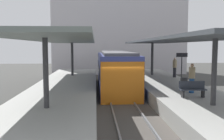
# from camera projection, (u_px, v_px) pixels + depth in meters

# --- Properties ---
(ground_plane) EXTENTS (80.00, 80.00, 0.00)m
(ground_plane) POSITION_uv_depth(u_px,v_px,m) (121.00, 104.00, 16.33)
(ground_plane) COLOR #383835
(platform_left) EXTENTS (4.40, 28.00, 1.00)m
(platform_left) POSITION_uv_depth(u_px,v_px,m) (62.00, 97.00, 16.03)
(platform_left) COLOR #9E9E99
(platform_left) RESTS_ON ground_plane
(platform_right) EXTENTS (4.40, 28.00, 1.00)m
(platform_right) POSITION_uv_depth(u_px,v_px,m) (178.00, 95.00, 16.53)
(platform_right) COLOR #9E9E99
(platform_right) RESTS_ON ground_plane
(track_ballast) EXTENTS (3.20, 28.00, 0.20)m
(track_ballast) POSITION_uv_depth(u_px,v_px,m) (121.00, 102.00, 16.32)
(track_ballast) COLOR #4C4742
(track_ballast) RESTS_ON ground_plane
(rail_near_side) EXTENTS (0.08, 28.00, 0.14)m
(rail_near_side) POSITION_uv_depth(u_px,v_px,m) (110.00, 100.00, 16.25)
(rail_near_side) COLOR slate
(rail_near_side) RESTS_ON track_ballast
(rail_far_side) EXTENTS (0.08, 28.00, 0.14)m
(rail_far_side) POSITION_uv_depth(u_px,v_px,m) (132.00, 99.00, 16.35)
(rail_far_side) COLOR slate
(rail_far_side) RESTS_ON track_ballast
(commuter_train) EXTENTS (2.78, 10.81, 3.10)m
(commuter_train) POSITION_uv_depth(u_px,v_px,m) (115.00, 71.00, 20.43)
(commuter_train) COLOR #38428C
(commuter_train) RESTS_ON track_ballast
(canopy_left) EXTENTS (4.18, 21.00, 3.25)m
(canopy_left) POSITION_uv_depth(u_px,v_px,m) (63.00, 40.00, 17.09)
(canopy_left) COLOR #333335
(canopy_left) RESTS_ON platform_left
(canopy_right) EXTENTS (4.18, 21.00, 3.22)m
(canopy_right) POSITION_uv_depth(u_px,v_px,m) (173.00, 41.00, 17.59)
(canopy_right) COLOR #333335
(canopy_right) RESTS_ON platform_right
(platform_bench) EXTENTS (1.40, 0.41, 0.86)m
(platform_bench) POSITION_uv_depth(u_px,v_px,m) (192.00, 89.00, 13.37)
(platform_bench) COLOR black
(platform_bench) RESTS_ON platform_right
(platform_sign) EXTENTS (0.90, 0.08, 2.21)m
(platform_sign) POSITION_uv_depth(u_px,v_px,m) (182.00, 60.00, 19.84)
(platform_sign) COLOR #262628
(platform_sign) RESTS_ON platform_right
(litter_bin) EXTENTS (0.44, 0.44, 0.80)m
(litter_bin) POSITION_uv_depth(u_px,v_px,m) (184.00, 84.00, 15.47)
(litter_bin) COLOR #2D2D30
(litter_bin) RESTS_ON platform_right
(passenger_near_bench) EXTENTS (0.36, 0.36, 1.73)m
(passenger_near_bench) POSITION_uv_depth(u_px,v_px,m) (192.00, 78.00, 14.65)
(passenger_near_bench) COLOR navy
(passenger_near_bench) RESTS_ON platform_right
(passenger_mid_platform) EXTENTS (0.36, 0.36, 1.73)m
(passenger_mid_platform) POSITION_uv_depth(u_px,v_px,m) (175.00, 67.00, 22.11)
(passenger_mid_platform) COLOR #232328
(passenger_mid_platform) RESTS_ON platform_right
(station_building_backdrop) EXTENTS (18.00, 6.00, 11.00)m
(station_building_backdrop) POSITION_uv_depth(u_px,v_px,m) (118.00, 34.00, 35.80)
(station_building_backdrop) COLOR #B7B2B7
(station_building_backdrop) RESTS_ON ground_plane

